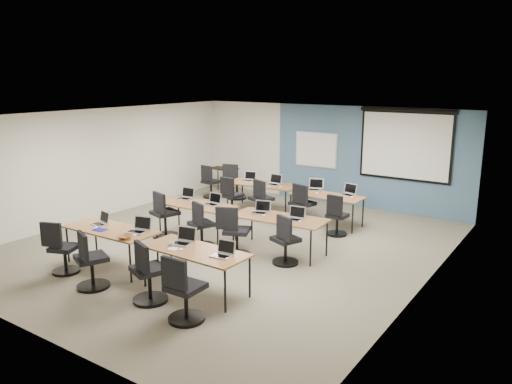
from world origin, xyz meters
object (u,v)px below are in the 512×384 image
Objects in this scene: task_chair_2 at (148,277)px; laptop_3 at (223,252)px; whiteboard at (316,150)px; laptop_7 at (295,216)px; task_chair_7 at (285,244)px; task_chair_3 at (183,294)px; laptop_4 at (186,196)px; laptop_1 at (139,228)px; spare_chair_a at (235,184)px; laptop_9 at (274,182)px; task_chair_9 at (261,203)px; task_chair_10 at (302,208)px; laptop_0 at (101,221)px; laptop_8 at (249,178)px; task_chair_0 at (61,252)px; task_chair_6 at (234,236)px; laptop_6 at (261,210)px; task_chair_8 at (231,199)px; laptop_10 at (314,187)px; laptop_5 at (213,202)px; training_table_front_left at (110,231)px; training_table_front_right at (195,252)px; training_table_mid_right at (279,219)px; utility_table at (224,171)px; training_table_mid_left at (197,206)px; training_table_back_left at (263,185)px; training_table_back_right at (327,197)px; task_chair_11 at (336,219)px; laptop_11 at (349,192)px; laptop_2 at (183,239)px; task_chair_4 at (164,218)px; task_chair_5 at (201,228)px; spare_chair_b at (210,184)px.

task_chair_2 reaches higher than laptop_3.
whiteboard is 4.59m from laptop_7.
laptop_7 is 0.68m from task_chair_7.
task_chair_3 is 3.05× the size of laptop_7.
laptop_1 is at bearing -74.10° from laptop_4.
laptop_9 is at bearing -38.40° from spare_chair_a.
task_chair_10 reaches higher than task_chair_9.
laptop_0 is 4.88m from laptop_8.
task_chair_0 is 3.18m from task_chair_6.
task_chair_0 is 3.01× the size of laptop_8.
laptop_9 is at bearing 99.52° from laptop_6.
task_chair_8 is (-2.86, 4.94, -0.01)m from task_chair_3.
task_chair_3 is at bearing -69.28° from task_chair_7.
laptop_5 is at bearing -133.79° from laptop_10.
training_table_front_left is 5.53× the size of laptop_4.
training_table_front_right is 5.66× the size of laptop_5.
training_table_mid_right is 2.26× the size of utility_table.
training_table_mid_left is 0.92× the size of training_table_back_left.
task_chair_8 is (-1.99, 4.79, -0.01)m from task_chair_2.
laptop_7 is at bearing -78.77° from training_table_back_right.
task_chair_11 is (0.49, 1.63, -0.30)m from training_table_mid_right.
laptop_4 is 3.19m from laptop_10.
task_chair_3 is 5.82m from laptop_11.
task_chair_6 is (-0.11, 2.41, -0.01)m from task_chair_2.
task_chair_2 is at bearing -64.36° from training_table_mid_left.
laptop_6 is 1.16m from task_chair_7.
laptop_2 reaches higher than training_table_mid_right.
task_chair_10 reaches higher than training_table_mid_right.
utility_table is at bearing 117.43° from laptop_0.
task_chair_10 is 1.00× the size of spare_chair_a.
laptop_6 is at bearing -107.19° from laptop_10.
training_table_back_left is 3.16m from task_chair_4.
laptop_5 reaches higher than laptop_0.
task_chair_5 is at bearing 129.53° from training_table_front_right.
laptop_11 reaches higher than laptop_5.
task_chair_11 is at bearing -61.21° from laptop_10.
task_chair_9 is at bearing -20.18° from spare_chair_b.
task_chair_11 is (0.63, 4.02, -0.30)m from training_table_front_right.
training_table_mid_left is 1.74× the size of task_chair_6.
task_chair_7 is (2.18, -0.56, -0.39)m from laptop_5.
task_chair_9 is 1.09m from task_chair_10.
task_chair_7 is (2.63, 1.88, -0.28)m from training_table_front_left.
task_chair_6 reaches higher than laptop_2.
task_chair_6 is at bearing -80.79° from whiteboard.
training_table_back_left is at bearing 87.17° from training_table_front_left.
laptop_2 is at bearing -58.47° from utility_table.
training_table_mid_right is at bearing 30.53° from task_chair_4.
task_chair_4 is 3.19× the size of laptop_6.
laptop_1 reaches higher than laptop_11.
task_chair_2 reaches higher than laptop_10.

